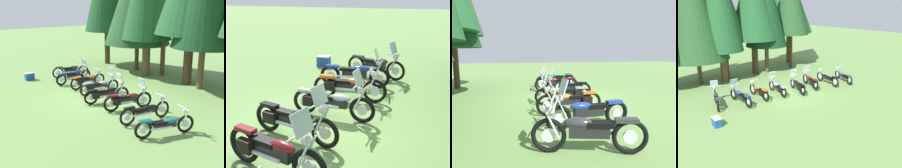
{
  "view_description": "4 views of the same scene",
  "coord_description": "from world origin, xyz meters",
  "views": [
    {
      "loc": [
        11.06,
        -8.04,
        4.58
      ],
      "look_at": [
        1.01,
        -0.26,
        1.0
      ],
      "focal_mm": 46.89,
      "sensor_mm": 36.0,
      "label": 1
    },
    {
      "loc": [
        6.18,
        2.17,
        3.25
      ],
      "look_at": [
        -1.38,
        0.23,
        0.69
      ],
      "focal_mm": 48.4,
      "sensor_mm": 36.0,
      "label": 2
    },
    {
      "loc": [
        -8.0,
        2.28,
        1.94
      ],
      "look_at": [
        0.36,
        -0.05,
        0.65
      ],
      "focal_mm": 31.69,
      "sensor_mm": 36.0,
      "label": 3
    },
    {
      "loc": [
        -9.64,
        -11.84,
        5.54
      ],
      "look_at": [
        -0.22,
        -0.44,
        0.74
      ],
      "focal_mm": 39.51,
      "sensor_mm": 36.0,
      "label": 4
    }
  ],
  "objects": [
    {
      "name": "picnic_cooler",
      "position": [
        -5.6,
        -1.47,
        0.22
      ],
      "size": [
        0.36,
        0.55,
        0.45
      ],
      "color": "#19479E",
      "rests_on": "ground_plane"
    },
    {
      "name": "motorcycle_3",
      "position": [
        -0.69,
        0.23,
        0.45
      ],
      "size": [
        0.68,
        2.24,
        1.34
      ],
      "rotation": [
        0.0,
        0.0,
        1.44
      ],
      "color": "black",
      "rests_on": "ground_plane"
    },
    {
      "name": "motorcycle_5",
      "position": [
        1.92,
        -0.1,
        0.47
      ],
      "size": [
        0.98,
        2.22,
        1.38
      ],
      "rotation": [
        0.0,
        0.0,
        1.27
      ],
      "color": "black",
      "rests_on": "ground_plane"
    },
    {
      "name": "motorcycle_2",
      "position": [
        -2.0,
        0.37,
        0.45
      ],
      "size": [
        0.64,
        2.2,
        1.01
      ],
      "rotation": [
        0.0,
        0.0,
        1.55
      ],
      "color": "black",
      "rests_on": "ground_plane"
    },
    {
      "name": "motorcycle_1",
      "position": [
        -3.33,
        0.33,
        0.46
      ],
      "size": [
        0.64,
        2.36,
        1.36
      ],
      "rotation": [
        0.0,
        0.0,
        1.6
      ],
      "color": "black",
      "rests_on": "ground_plane"
    },
    {
      "name": "ground_plane",
      "position": [
        0.0,
        0.0,
        0.0
      ],
      "size": [
        80.0,
        80.0,
        0.0
      ],
      "primitive_type": "plane",
      "color": "#6B934C"
    },
    {
      "name": "motorcycle_4",
      "position": [
        0.6,
        -0.27,
        0.46
      ],
      "size": [
        0.89,
        2.19,
        1.35
      ],
      "rotation": [
        0.0,
        0.0,
        1.29
      ],
      "color": "black",
      "rests_on": "ground_plane"
    },
    {
      "name": "motorcycle_0",
      "position": [
        -4.57,
        0.86,
        0.48
      ],
      "size": [
        0.99,
        2.22,
        1.36
      ],
      "rotation": [
        0.0,
        0.0,
        1.25
      ],
      "color": "black",
      "rests_on": "ground_plane"
    }
  ]
}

